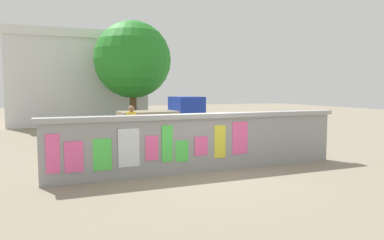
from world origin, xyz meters
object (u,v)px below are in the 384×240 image
Objects in this scene: auto_rickshaw_truck at (166,119)px; bicycle_far at (267,141)px; bicycle_near at (99,149)px; tree_roadside at (133,60)px; motorcycle at (170,148)px; person_walking at (132,124)px.

auto_rickshaw_truck is 4.91m from bicycle_far.
bicycle_near is at bearing 174.86° from bicycle_far.
auto_rickshaw_truck is at bearing -87.40° from tree_roadside.
tree_roadside is at bearing 70.65° from bicycle_near.
tree_roadside reaches higher than bicycle_far.
person_walking is at bearing 105.99° from motorcycle.
bicycle_far is 10.37m from tree_roadside.
tree_roadside is (-2.53, 9.45, 3.45)m from bicycle_far.
bicycle_near reaches higher than motorcycle.
tree_roadside is at bearing 92.60° from auto_rickshaw_truck.
bicycle_near is 5.70m from bicycle_far.
tree_roadside reaches higher than motorcycle.
bicycle_near is at bearing -131.61° from auto_rickshaw_truck.
motorcycle is (-1.45, -4.89, -0.44)m from auto_rickshaw_truck.
motorcycle is 1.12× the size of bicycle_far.
person_walking reaches higher than bicycle_near.
auto_rickshaw_truck is 3.37m from person_walking.
auto_rickshaw_truck reaches higher than bicycle_far.
person_walking is 0.27× the size of tree_roadside.
auto_rickshaw_truck is 5.11m from bicycle_near.
motorcycle is 0.32× the size of tree_roadside.
bicycle_near is at bearing -109.35° from tree_roadside.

